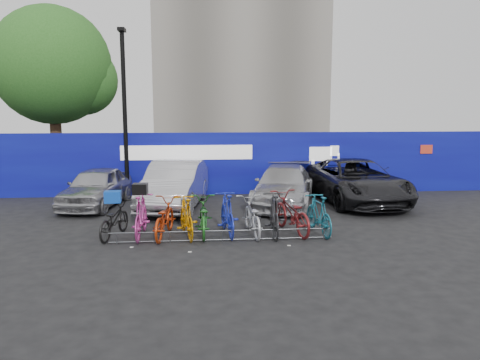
{
  "coord_description": "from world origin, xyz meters",
  "views": [
    {
      "loc": [
        -0.57,
        -11.96,
        3.31
      ],
      "look_at": [
        0.68,
        2.0,
        1.16
      ],
      "focal_mm": 35.0,
      "sensor_mm": 36.0,
      "label": 1
    }
  ],
  "objects": [
    {
      "name": "hoarding",
      "position": [
        0.01,
        6.0,
        1.2
      ],
      "size": [
        22.0,
        0.18,
        2.4
      ],
      "color": "#0A097C",
      "rests_on": "ground"
    },
    {
      "name": "bike_9",
      "position": [
        2.59,
        -0.1,
        0.53
      ],
      "size": [
        0.71,
        1.81,
        1.06
      ],
      "primitive_type": "imported",
      "rotation": [
        0.0,
        0.0,
        3.26
      ],
      "color": "#18667C",
      "rests_on": "ground"
    },
    {
      "name": "ground",
      "position": [
        0.0,
        0.0,
        0.0
      ],
      "size": [
        100.0,
        100.0,
        0.0
      ],
      "primitive_type": "plane",
      "color": "black",
      "rests_on": "ground"
    },
    {
      "name": "bike_0",
      "position": [
        -2.77,
        0.06,
        0.46
      ],
      "size": [
        0.99,
        1.84,
        0.92
      ],
      "primitive_type": "imported",
      "rotation": [
        0.0,
        0.0,
        2.91
      ],
      "color": "black",
      "rests_on": "ground"
    },
    {
      "name": "bike_rack",
      "position": [
        -0.0,
        -0.6,
        0.16
      ],
      "size": [
        5.6,
        0.03,
        0.3
      ],
      "color": "#595B60",
      "rests_on": "ground"
    },
    {
      "name": "bike_3",
      "position": [
        -0.9,
        -0.11,
        0.54
      ],
      "size": [
        0.83,
        1.85,
        1.07
      ],
      "primitive_type": "imported",
      "rotation": [
        0.0,
        0.0,
        3.33
      ],
      "color": "#D08105",
      "rests_on": "ground"
    },
    {
      "name": "bike_2",
      "position": [
        -1.48,
        -0.02,
        0.5
      ],
      "size": [
        0.96,
        1.99,
        1.01
      ],
      "primitive_type": "imported",
      "rotation": [
        0.0,
        0.0,
        2.99
      ],
      "color": "#AD300C",
      "rests_on": "ground"
    },
    {
      "name": "tree",
      "position": [
        -6.77,
        10.06,
        5.07
      ],
      "size": [
        5.4,
        5.2,
        7.8
      ],
      "color": "#382314",
      "rests_on": "ground"
    },
    {
      "name": "bike_5",
      "position": [
        0.17,
        0.03,
        0.56
      ],
      "size": [
        0.72,
        1.92,
        1.13
      ],
      "primitive_type": "imported",
      "rotation": [
        0.0,
        0.0,
        3.25
      ],
      "color": "#1C2BBA",
      "rests_on": "ground"
    },
    {
      "name": "car_3",
      "position": [
        4.99,
        4.03,
        0.76
      ],
      "size": [
        2.86,
        5.6,
        1.52
      ],
      "primitive_type": "imported",
      "rotation": [
        0.0,
        0.0,
        0.06
      ],
      "color": "black",
      "rests_on": "ground"
    },
    {
      "name": "bike_6",
      "position": [
        0.81,
        -0.01,
        0.49
      ],
      "size": [
        0.82,
        1.92,
        0.98
      ],
      "primitive_type": "imported",
      "rotation": [
        0.0,
        0.0,
        3.23
      ],
      "color": "#ABADB2",
      "rests_on": "ground"
    },
    {
      "name": "car_1",
      "position": [
        -1.37,
        3.66,
        0.78
      ],
      "size": [
        2.35,
        4.91,
        1.55
      ],
      "primitive_type": "imported",
      "rotation": [
        0.0,
        0.0,
        -0.15
      ],
      "color": "#B6B5BB",
      "rests_on": "ground"
    },
    {
      "name": "bike_7",
      "position": [
        1.4,
        -0.11,
        0.56
      ],
      "size": [
        0.63,
        1.9,
        1.12
      ],
      "primitive_type": "imported",
      "rotation": [
        0.0,
        0.0,
        3.08
      ],
      "color": "#272729",
      "rests_on": "ground"
    },
    {
      "name": "bike_4",
      "position": [
        -0.47,
        0.09,
        0.49
      ],
      "size": [
        0.66,
        1.88,
        0.99
      ],
      "primitive_type": "imported",
      "rotation": [
        0.0,
        0.0,
        3.14
      ],
      "color": "#1E6820",
      "rests_on": "ground"
    },
    {
      "name": "car_0",
      "position": [
        -4.04,
        4.05,
        0.67
      ],
      "size": [
        2.19,
        4.13,
        1.34
      ],
      "primitive_type": "imported",
      "rotation": [
        0.0,
        0.0,
        -0.16
      ],
      "color": "#A2A2A6",
      "rests_on": "ground"
    },
    {
      "name": "car_2",
      "position": [
        2.35,
        3.75,
        0.67
      ],
      "size": [
        3.09,
        4.98,
        1.35
      ],
      "primitive_type": "imported",
      "rotation": [
        0.0,
        0.0,
        -0.28
      ],
      "color": "#AAABAF",
      "rests_on": "ground"
    },
    {
      "name": "bike_8",
      "position": [
        1.88,
        0.08,
        0.54
      ],
      "size": [
        1.22,
        2.18,
        1.09
      ],
      "primitive_type": "imported",
      "rotation": [
        0.0,
        0.0,
        3.4
      ],
      "color": "maroon",
      "rests_on": "ground"
    },
    {
      "name": "bike_1",
      "position": [
        -2.07,
        -0.02,
        0.57
      ],
      "size": [
        0.59,
        1.91,
        1.14
      ],
      "primitive_type": "imported",
      "rotation": [
        0.0,
        0.0,
        3.11
      ],
      "color": "#C23591",
      "rests_on": "ground"
    },
    {
      "name": "lamppost",
      "position": [
        -3.2,
        5.4,
        3.27
      ],
      "size": [
        0.25,
        0.5,
        6.11
      ],
      "color": "black",
      "rests_on": "ground"
    },
    {
      "name": "cargo_crate",
      "position": [
        -2.77,
        0.06,
        1.07
      ],
      "size": [
        0.43,
        0.34,
        0.29
      ],
      "primitive_type": "cube",
      "rotation": [
        0.0,
        0.0,
        0.07
      ],
      "color": "#0D3FAA",
      "rests_on": "bike_0"
    },
    {
      "name": "cargo_topcase",
      "position": [
        -2.07,
        -0.02,
        1.28
      ],
      "size": [
        0.39,
        0.35,
        0.27
      ],
      "primitive_type": "cube",
      "rotation": [
        0.0,
        0.0,
        -0.04
      ],
      "color": "black",
      "rests_on": "bike_1"
    }
  ]
}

